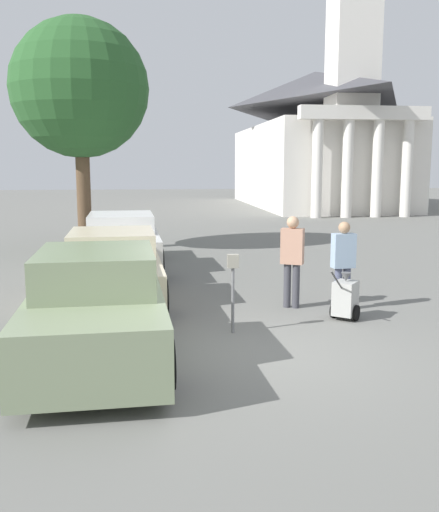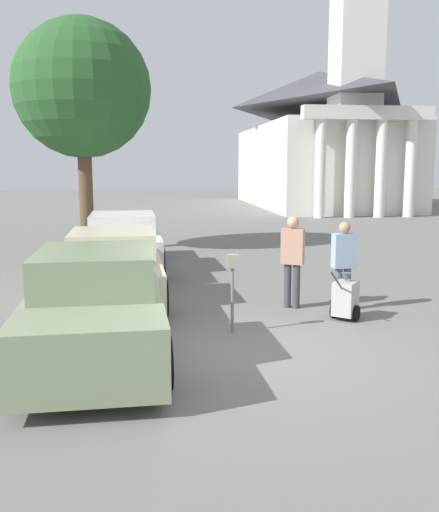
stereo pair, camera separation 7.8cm
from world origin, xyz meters
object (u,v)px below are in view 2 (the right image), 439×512
person_supervisor (344,260)px  parking_meter (232,278)px  equipment_cart (345,298)px  person_worker (293,256)px  parked_car_white (123,242)px  parked_car_cream (114,268)px  parked_car_sage (97,307)px  church (320,130)px

person_supervisor → parking_meter: bearing=23.0°
equipment_cart → person_worker: bearing=165.9°
parked_car_white → person_supervisor: bearing=-51.4°
person_worker → parking_meter: bearing=74.0°
parked_car_cream → equipment_cart: size_ratio=4.71×
equipment_cart → parked_car_sage: bearing=-122.5°
person_worker → person_supervisor: size_ratio=1.05×
church → person_supervisor: bearing=-105.3°
parked_car_white → person_supervisor: (4.32, -4.97, 0.25)m
parked_car_white → equipment_cart: (4.16, -5.62, -0.32)m
parked_car_white → church: bearing=59.8°
parking_meter → equipment_cart: parking_meter is taller
person_supervisor → parked_car_white: bearing=-54.3°
person_worker → parked_car_cream: bearing=9.4°
parked_car_white → church: (11.90, 22.65, 4.39)m
parked_car_cream → person_worker: bearing=-18.8°
parked_car_white → equipment_cart: 7.00m
parked_car_cream → parking_meter: (2.06, -2.53, 0.24)m
parked_car_white → equipment_cart: bearing=-56.0°
parked_car_cream → church: 29.21m
person_supervisor → church: church is taller
parked_car_white → parked_car_sage: bearing=-92.5°
parked_car_cream → parking_meter: size_ratio=3.63×
parked_car_sage → person_worker: 4.19m
parking_meter → equipment_cart: (2.09, 0.57, -0.52)m
parking_meter → person_worker: 2.04m
person_supervisor → church: (7.58, 27.61, 4.15)m
parking_meter → equipment_cart: size_ratio=1.30×
church → parked_car_sage: bearing=-111.8°
parked_car_cream → parked_car_white: parked_car_white is taller
parked_car_sage → parked_car_white: (-0.00, 7.06, -0.01)m
parked_car_cream → church: bearing=63.2°
parked_car_cream → church: (11.90, 26.31, 4.43)m
parked_car_sage → church: (11.90, 29.71, 4.39)m
person_supervisor → church: 28.93m
parked_car_sage → person_worker: (3.42, 2.40, 0.29)m
person_supervisor → equipment_cart: bearing=70.1°
parking_meter → parked_car_cream: bearing=129.2°
parked_car_sage → parked_car_cream: 3.40m
parking_meter → equipment_cart: bearing=15.3°
parked_car_sage → parked_car_white: 7.06m
parking_meter → equipment_cart: 2.23m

